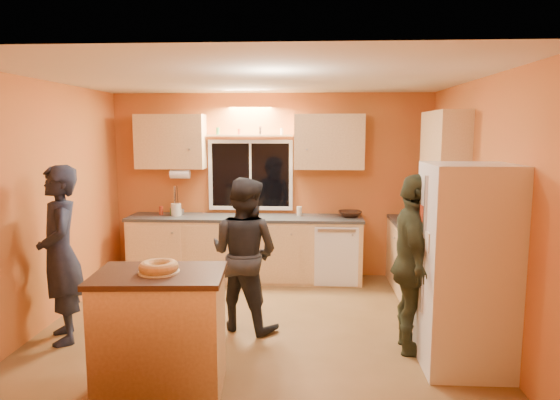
# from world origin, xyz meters

# --- Properties ---
(ground) EXTENTS (4.50, 4.50, 0.00)m
(ground) POSITION_xyz_m (0.00, 0.00, 0.00)
(ground) COLOR brown
(ground) RESTS_ON ground
(room_shell) EXTENTS (4.54, 4.04, 2.61)m
(room_shell) POSITION_xyz_m (0.12, 0.41, 1.62)
(room_shell) COLOR #BC7130
(room_shell) RESTS_ON ground
(back_counter) EXTENTS (4.23, 0.62, 0.90)m
(back_counter) POSITION_xyz_m (0.01, 1.70, 0.45)
(back_counter) COLOR tan
(back_counter) RESTS_ON ground
(right_counter) EXTENTS (0.62, 1.84, 0.90)m
(right_counter) POSITION_xyz_m (1.95, 0.50, 0.45)
(right_counter) COLOR tan
(right_counter) RESTS_ON ground
(refrigerator) EXTENTS (0.72, 0.70, 1.80)m
(refrigerator) POSITION_xyz_m (1.89, -0.80, 0.90)
(refrigerator) COLOR silver
(refrigerator) RESTS_ON ground
(island) EXTENTS (1.05, 0.75, 0.97)m
(island) POSITION_xyz_m (-0.64, -1.34, 0.49)
(island) COLOR tan
(island) RESTS_ON ground
(bundt_pastry) EXTENTS (0.31, 0.31, 0.09)m
(bundt_pastry) POSITION_xyz_m (-0.64, -1.34, 1.02)
(bundt_pastry) COLOR #BA7D4C
(bundt_pastry) RESTS_ON island
(person_left) EXTENTS (0.68, 0.76, 1.75)m
(person_left) POSITION_xyz_m (-1.90, -0.43, 0.87)
(person_left) COLOR black
(person_left) RESTS_ON ground
(person_center) EXTENTS (0.96, 0.87, 1.60)m
(person_center) POSITION_xyz_m (-0.14, -0.02, 0.80)
(person_center) COLOR black
(person_center) RESTS_ON ground
(person_right) EXTENTS (0.48, 1.01, 1.69)m
(person_right) POSITION_xyz_m (1.50, -0.50, 0.84)
(person_right) COLOR #2C311F
(person_right) RESTS_ON ground
(mixing_bowl) EXTENTS (0.34, 0.34, 0.08)m
(mixing_bowl) POSITION_xyz_m (1.10, 1.75, 0.94)
(mixing_bowl) COLOR black
(mixing_bowl) RESTS_ON back_counter
(utensil_crock) EXTENTS (0.14, 0.14, 0.17)m
(utensil_crock) POSITION_xyz_m (-1.32, 1.71, 0.99)
(utensil_crock) COLOR beige
(utensil_crock) RESTS_ON back_counter
(potted_plant) EXTENTS (0.32, 0.28, 0.31)m
(potted_plant) POSITION_xyz_m (2.00, 0.39, 1.06)
(potted_plant) COLOR gray
(potted_plant) RESTS_ON right_counter
(red_box) EXTENTS (0.19, 0.16, 0.07)m
(red_box) POSITION_xyz_m (1.87, 0.33, 0.94)
(red_box) COLOR #A33119
(red_box) RESTS_ON right_counter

